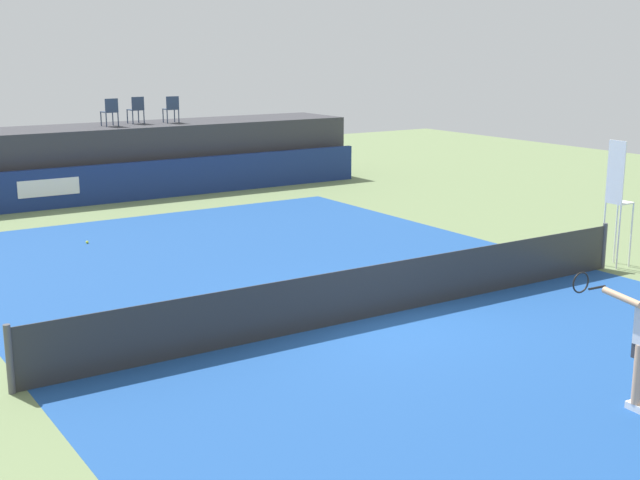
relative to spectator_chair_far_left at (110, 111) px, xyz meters
The scene contains 12 objects.
ground_plane 12.31m from the spectator_chair_far_left, 93.20° to the right, with size 48.00×48.00×0.00m, color #6B7F51.
court_inner 15.25m from the spectator_chair_far_left, 92.56° to the right, with size 12.00×22.00×0.00m, color #1C478C.
sponsor_wall 2.66m from the spectator_chair_far_left, 114.36° to the right, with size 18.00×0.22×1.20m.
spectator_platform 1.76m from the spectator_chair_far_left, 155.73° to the left, with size 18.00×2.80×2.20m, color #38383D.
spectator_chair_far_left is the anchor object (origin of this frame).
spectator_chair_left 1.15m from the spectator_chair_far_left, 23.62° to the left, with size 0.48×0.48×0.89m.
spectator_chair_center 2.15m from the spectator_chair_far_left, ahead, with size 0.46×0.46×0.89m.
umpire_chair 16.13m from the spectator_chair_far_left, 68.72° to the right, with size 0.45×0.45×2.76m.
tennis_net 15.18m from the spectator_chair_far_left, 92.56° to the right, with size 12.40×0.02×0.95m, color #2D2D2D.
net_post_near 16.64m from the spectator_chair_far_left, 114.61° to the right, with size 0.10×0.10×1.00m, color #4C4C51.
net_post_far 16.13m from the spectator_chair_far_left, 69.76° to the right, with size 0.10×0.10×1.00m, color #4C4C51.
tennis_ball 7.70m from the spectator_chair_far_left, 114.97° to the right, with size 0.07×0.07×0.07m, color #D8EA33.
Camera 1 is at (-8.62, -11.51, 4.68)m, focal length 47.57 mm.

